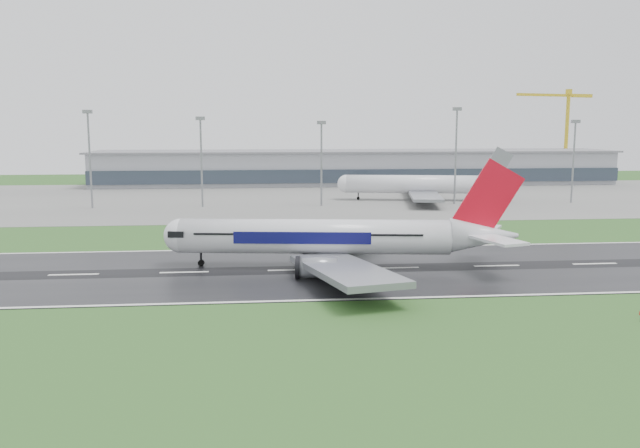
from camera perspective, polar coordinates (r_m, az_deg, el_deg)
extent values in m
plane|color=#25501D|center=(130.93, 15.28, -3.60)|extent=(520.00, 520.00, 0.00)
cube|color=black|center=(130.92, 15.28, -3.58)|extent=(400.00, 45.00, 0.10)
cube|color=slate|center=(250.33, 5.19, 2.37)|extent=(400.00, 130.00, 0.08)
cube|color=gray|center=(308.66, 3.16, 4.95)|extent=(240.00, 36.00, 15.00)
cylinder|color=gray|center=(226.69, -19.58, 5.21)|extent=(0.64, 0.64, 31.12)
cylinder|color=gray|center=(220.76, -10.39, 5.21)|extent=(0.64, 0.64, 29.01)
cylinder|color=gray|center=(221.02, 0.13, 5.17)|extent=(0.64, 0.64, 27.64)
cylinder|color=gray|center=(230.17, 11.85, 5.71)|extent=(0.64, 0.64, 32.29)
cylinder|color=gray|center=(246.29, 21.39, 4.99)|extent=(0.64, 0.64, 28.08)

